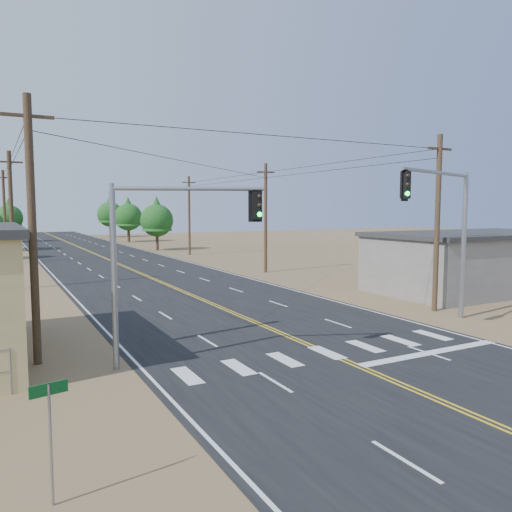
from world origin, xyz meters
TOP-DOWN VIEW (x-y plane):
  - ground at (0.00, 0.00)m, footprint 220.00×220.00m
  - road at (0.00, 30.00)m, footprint 15.00×200.00m
  - building_right at (19.00, 16.00)m, footprint 15.00×8.00m
  - utility_pole_left_near at (-10.50, 12.00)m, footprint 1.80×0.30m
  - utility_pole_left_mid at (-10.50, 32.00)m, footprint 1.80×0.30m
  - utility_pole_left_far at (-10.50, 52.00)m, footprint 1.80×0.30m
  - utility_pole_right_near at (10.50, 12.00)m, footprint 1.80×0.30m
  - utility_pole_right_mid at (10.50, 32.00)m, footprint 1.80×0.30m
  - utility_pole_right_far at (10.50, 52.00)m, footprint 1.80×0.30m
  - signal_mast_left at (-6.53, 9.41)m, footprint 5.18×2.28m
  - signal_mast_right at (8.34, 9.36)m, footprint 6.76×2.47m
  - street_sign at (-11.00, 2.00)m, footprint 0.73×0.19m
  - tree_left_far at (-9.00, 90.49)m, footprint 4.67×4.67m
  - tree_right_near at (9.00, 61.10)m, footprint 4.62×4.62m
  - tree_right_mid at (9.86, 81.28)m, footprint 4.84×4.84m
  - tree_right_far at (10.18, 98.17)m, footprint 5.20×5.20m

SIDE VIEW (x-z plane):
  - ground at x=0.00m, z-range 0.00..0.00m
  - road at x=0.00m, z-range 0.00..0.02m
  - street_sign at x=-11.00m, z-range 0.42..2.91m
  - building_right at x=19.00m, z-range 0.00..4.00m
  - signal_mast_left at x=-6.53m, z-range 1.19..7.95m
  - tree_right_near at x=9.00m, z-range 0.86..8.56m
  - tree_left_far at x=-9.00m, z-range 0.87..8.66m
  - tree_right_mid at x=9.86m, z-range 0.90..8.97m
  - utility_pole_left_near at x=-10.50m, z-range 0.12..10.12m
  - utility_pole_left_mid at x=-10.50m, z-range 0.12..10.12m
  - utility_pole_left_far at x=-10.50m, z-range 0.12..10.12m
  - utility_pole_right_near at x=10.50m, z-range 0.12..10.12m
  - utility_pole_right_mid at x=10.50m, z-range 0.12..10.12m
  - utility_pole_right_far at x=10.50m, z-range 0.12..10.12m
  - tree_right_far at x=10.18m, z-range 0.97..9.63m
  - signal_mast_right at x=8.34m, z-range 1.42..9.20m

